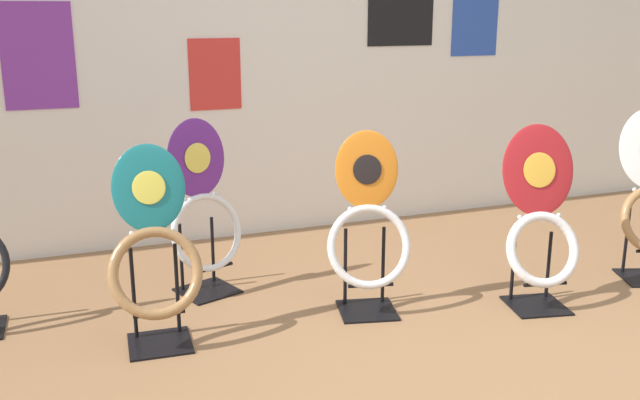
# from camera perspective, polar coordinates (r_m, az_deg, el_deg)

# --- Properties ---
(wall_back) EXTENTS (8.00, 0.07, 2.60)m
(wall_back) POSITION_cam_1_polar(r_m,az_deg,el_deg) (4.76, -2.11, 12.93)
(wall_back) COLOR silver
(wall_back) RESTS_ON ground_plane
(toilet_seat_display_crimson_swirl) EXTENTS (0.43, 0.36, 0.92)m
(toilet_seat_display_crimson_swirl) POSITION_cam_1_polar(r_m,az_deg,el_deg) (3.73, 17.22, -1.94)
(toilet_seat_display_crimson_swirl) COLOR black
(toilet_seat_display_crimson_swirl) RESTS_ON ground_plane
(toilet_seat_display_orange_sun) EXTENTS (0.45, 0.34, 0.91)m
(toilet_seat_display_orange_sun) POSITION_cam_1_polar(r_m,az_deg,el_deg) (3.50, 3.88, -2.59)
(toilet_seat_display_orange_sun) COLOR black
(toilet_seat_display_orange_sun) RESTS_ON ground_plane
(toilet_seat_display_teal_sax) EXTENTS (0.43, 0.34, 0.90)m
(toilet_seat_display_teal_sax) POSITION_cam_1_polar(r_m,az_deg,el_deg) (3.24, -13.12, -4.34)
(toilet_seat_display_teal_sax) COLOR black
(toilet_seat_display_teal_sax) RESTS_ON ground_plane
(toilet_seat_display_purple_note) EXTENTS (0.44, 0.36, 0.93)m
(toilet_seat_display_purple_note) POSITION_cam_1_polar(r_m,az_deg,el_deg) (3.79, -9.28, -1.30)
(toilet_seat_display_purple_note) COLOR black
(toilet_seat_display_purple_note) RESTS_ON ground_plane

